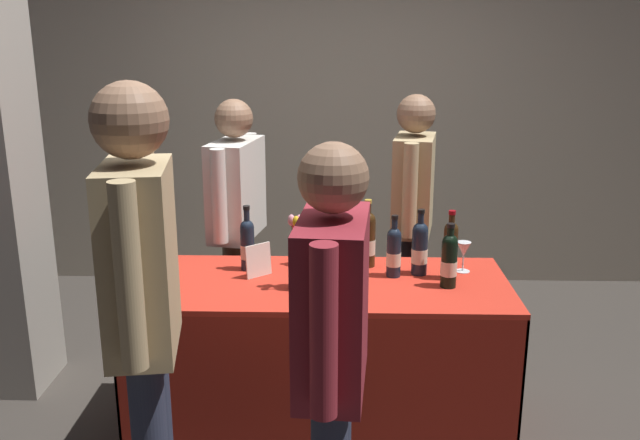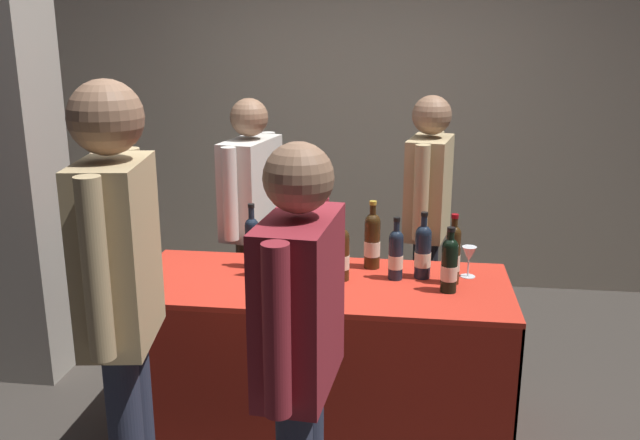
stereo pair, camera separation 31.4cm
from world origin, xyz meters
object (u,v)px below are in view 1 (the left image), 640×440
Objects in this scene: flower_vase at (298,262)px; taster_foreground_right at (332,339)px; tasting_table at (320,328)px; featured_wine_bottle at (312,238)px; display_bottle_0 at (449,260)px; wine_glass_near_vendor at (464,250)px; vendor_presenter at (237,209)px.

flower_vase is 0.94m from taster_foreground_right.
tasting_table is 5.30× the size of featured_wine_bottle.
wine_glass_near_vendor is (0.10, 0.21, -0.02)m from display_bottle_0.
vendor_presenter reaches higher than featured_wine_bottle.
featured_wine_bottle reaches higher than wine_glass_near_vendor.
flower_vase is (-0.10, -0.09, 0.36)m from tasting_table.
taster_foreground_right is (-0.63, -1.16, 0.08)m from wine_glass_near_vendor.
taster_foreground_right is at bearing -118.68° from display_bottle_0.
vendor_presenter is (-1.18, 0.57, 0.05)m from wine_glass_near_vendor.
flower_vase reaches higher than featured_wine_bottle.
flower_vase is at bearing -162.92° from wine_glass_near_vendor.
flower_vase is 0.23× the size of vendor_presenter.
wine_glass_near_vendor is (0.74, -0.07, -0.04)m from featured_wine_bottle.
vendor_presenter is (-0.45, 0.49, 0.01)m from featured_wine_bottle.
tasting_table is 0.79m from wine_glass_near_vendor.
vendor_presenter is (-1.08, 0.77, 0.03)m from display_bottle_0.
vendor_presenter reaches higher than tasting_table.
featured_wine_bottle is 1.24m from taster_foreground_right.
display_bottle_0 is (0.63, -0.28, -0.01)m from featured_wine_bottle.
featured_wine_bottle is at bearing 9.96° from taster_foreground_right.
wine_glass_near_vendor is at bearing -23.51° from taster_foreground_right.
tasting_table is 0.96m from vendor_presenter.
display_bottle_0 is at bearing -23.68° from featured_wine_bottle.
taster_foreground_right reaches higher than tasting_table.
flower_vase is at bearing -138.73° from tasting_table.
taster_foreground_right reaches higher than display_bottle_0.
flower_vase is at bearing -176.87° from display_bottle_0.
flower_vase reaches higher than tasting_table.
featured_wine_bottle is at bearing 100.96° from tasting_table.
taster_foreground_right reaches higher than flower_vase.
tasting_table is 1.11× the size of taster_foreground_right.
display_bottle_0 is 0.23m from wine_glass_near_vendor.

